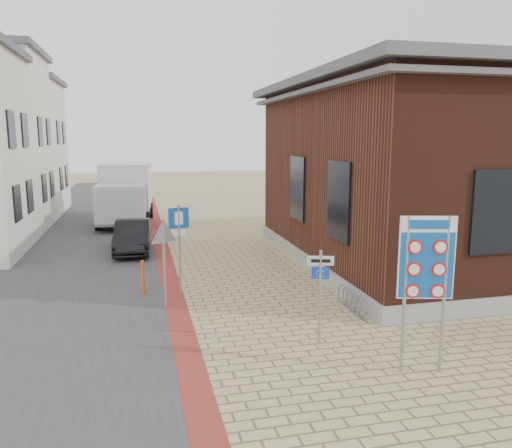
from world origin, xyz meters
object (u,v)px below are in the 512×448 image
sedan (133,236)px  essen_sign (320,283)px  parking_sign (179,234)px  bollard (143,278)px  box_truck (126,193)px  border_sign (426,261)px

sedan → essen_sign: bearing=-66.1°
essen_sign → parking_sign: (-2.80, 4.20, 0.47)m
sedan → bollard: 6.01m
bollard → box_truck: bearing=93.0°
essen_sign → parking_sign: size_ratio=0.80×
sedan → parking_sign: size_ratio=1.43×
border_sign → essen_sign: 2.50m
border_sign → parking_sign: 7.39m
sedan → border_sign: 13.84m
essen_sign → bollard: size_ratio=2.10×
sedan → parking_sign: (1.40, -6.50, 1.26)m
box_truck → essen_sign: (4.57, -17.99, -0.25)m
box_truck → parking_sign: box_truck is taller
box_truck → parking_sign: bearing=-78.1°
parking_sign → bollard: size_ratio=2.63×
essen_sign → parking_sign: 5.07m
essen_sign → bollard: bearing=145.9°
box_truck → bollard: (0.69, -13.29, -1.16)m
box_truck → parking_sign: size_ratio=2.32×
box_truck → sedan: bearing=-82.5°
parking_sign → essen_sign: bearing=-69.0°
sedan → border_sign: (5.70, -12.50, 1.67)m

